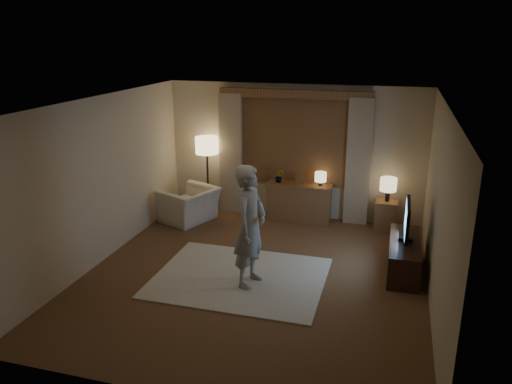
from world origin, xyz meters
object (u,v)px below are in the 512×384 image
(side_table, at_px, (386,215))
(tv_stand, at_px, (404,256))
(sideboard, at_px, (299,203))
(armchair, at_px, (189,205))
(person, at_px, (250,226))

(side_table, bearing_deg, tv_stand, -79.02)
(tv_stand, bearing_deg, side_table, 100.98)
(sideboard, xyz_separation_m, side_table, (1.65, -0.05, -0.07))
(armchair, distance_m, person, 2.91)
(side_table, distance_m, person, 3.33)
(tv_stand, relative_size, person, 0.79)
(side_table, height_order, tv_stand, side_table)
(armchair, relative_size, person, 0.56)
(sideboard, bearing_deg, armchair, -163.12)
(armchair, xyz_separation_m, tv_stand, (4.01, -1.11, -0.07))
(side_table, height_order, person, person)
(tv_stand, bearing_deg, person, -154.10)
(sideboard, relative_size, person, 0.68)
(armchair, xyz_separation_m, person, (1.87, -2.15, 0.58))
(sideboard, relative_size, armchair, 1.21)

